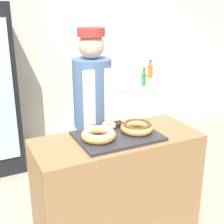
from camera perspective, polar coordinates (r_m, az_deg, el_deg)
wall_back at (r=4.29m, az=-12.23°, el=11.31°), size 8.00×0.06×2.70m
display_counter at (r=2.67m, az=0.97°, el=-13.67°), size 1.33×0.56×0.91m
serving_tray at (r=2.45m, az=1.03°, el=-4.41°), size 0.64×0.46×0.02m
donut_light_glaze at (r=2.35m, az=-2.46°, el=-4.07°), size 0.26×0.26×0.07m
donut_chocolate_glaze at (r=2.49m, az=4.59°, el=-2.73°), size 0.26×0.26×0.07m
donut_mini_center at (r=2.57m, az=-0.58°, el=-2.44°), size 0.13×0.13×0.04m
brownie_back_left at (r=2.54m, az=-2.26°, el=-2.86°), size 0.09×0.09×0.03m
brownie_back_right at (r=2.60m, az=1.06°, el=-2.27°), size 0.09×0.09×0.03m
baker_person at (r=2.88m, az=-3.48°, el=-0.87°), size 0.35×0.35×1.72m
chest_freezer at (r=4.54m, az=3.35°, el=0.06°), size 1.09×0.57×0.83m
bottle_amber at (r=4.80m, az=6.98°, el=7.44°), size 0.08×0.08×0.28m
bottle_green at (r=4.31m, az=5.84°, el=5.98°), size 0.06×0.06×0.24m
bottle_green_b at (r=4.07m, az=-0.98°, el=5.48°), size 0.06×0.06×0.28m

